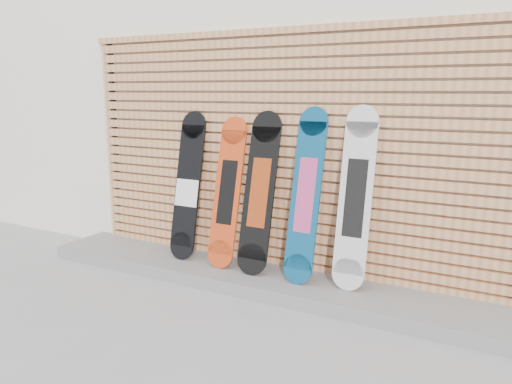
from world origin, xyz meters
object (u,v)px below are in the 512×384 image
at_px(snowboard_4, 355,198).
at_px(snowboard_3, 306,195).
at_px(snowboard_1, 227,192).
at_px(snowboard_0, 188,187).
at_px(snowboard_2, 260,193).

bearing_deg(snowboard_4, snowboard_3, -175.09).
bearing_deg(snowboard_1, snowboard_0, 178.34).
bearing_deg(snowboard_1, snowboard_4, 1.34).
distance_m(snowboard_0, snowboard_1, 0.46).
xyz_separation_m(snowboard_0, snowboard_3, (1.26, -0.02, 0.04)).
height_order(snowboard_0, snowboard_1, snowboard_0).
height_order(snowboard_2, snowboard_3, snowboard_3).
bearing_deg(snowboard_0, snowboard_1, -1.66).
distance_m(snowboard_1, snowboard_3, 0.80).
height_order(snowboard_3, snowboard_4, snowboard_4).
xyz_separation_m(snowboard_0, snowboard_4, (1.68, 0.02, 0.05)).
height_order(snowboard_0, snowboard_4, snowboard_4).
bearing_deg(snowboard_3, snowboard_2, 179.95).
height_order(snowboard_0, snowboard_3, snowboard_3).
relative_size(snowboard_0, snowboard_3, 0.96).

